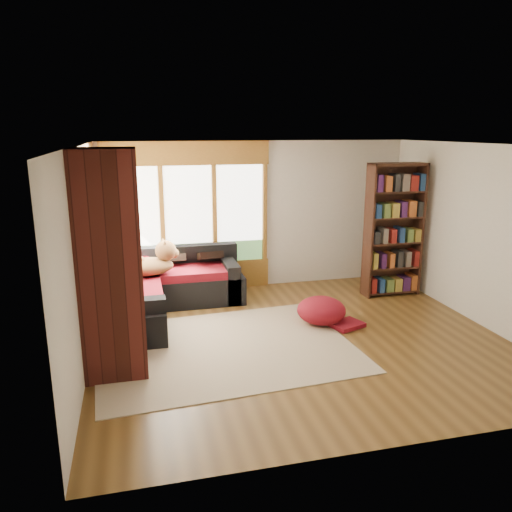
{
  "coord_description": "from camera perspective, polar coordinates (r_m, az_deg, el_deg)",
  "views": [
    {
      "loc": [
        -2.09,
        -6.03,
        2.8
      ],
      "look_at": [
        -0.37,
        0.99,
        0.95
      ],
      "focal_mm": 35.0,
      "sensor_mm": 36.0,
      "label": 1
    }
  ],
  "objects": [
    {
      "name": "wall_left",
      "position": [
        6.25,
        -19.4,
        -0.35
      ],
      "size": [
        0.04,
        5.0,
        2.6
      ],
      "primitive_type": "cube",
      "color": "silver",
      "rests_on": "ground"
    },
    {
      "name": "roller_blind",
      "position": [
        8.15,
        -17.97,
        6.27
      ],
      "size": [
        0.03,
        0.72,
        0.9
      ],
      "primitive_type": "cube",
      "color": "#739262",
      "rests_on": "wall_left"
    },
    {
      "name": "brick_chimney",
      "position": [
        5.88,
        -16.31,
        -0.99
      ],
      "size": [
        0.7,
        0.7,
        2.6
      ],
      "primitive_type": "cube",
      "color": "#471914",
      "rests_on": "ground"
    },
    {
      "name": "pouf",
      "position": [
        7.46,
        7.48,
        -6.09
      ],
      "size": [
        0.77,
        0.77,
        0.39
      ],
      "primitive_type": "ellipsoid",
      "rotation": [
        0.0,
        0.0,
        0.07
      ],
      "color": "maroon",
      "rests_on": "area_rug"
    },
    {
      "name": "dog_brindle",
      "position": [
        7.31,
        -15.15,
        -2.59
      ],
      "size": [
        0.51,
        0.75,
        0.39
      ],
      "rotation": [
        0.0,
        0.0,
        1.45
      ],
      "color": "#3C271E",
      "rests_on": "sectional_sofa"
    },
    {
      "name": "dog_tan",
      "position": [
        7.91,
        -11.81,
        -0.8
      ],
      "size": [
        0.89,
        0.59,
        0.47
      ],
      "rotation": [
        0.0,
        0.0,
        0.09
      ],
      "color": "brown",
      "rests_on": "sectional_sofa"
    },
    {
      "name": "area_rug",
      "position": [
        6.67,
        -3.51,
        -10.43
      ],
      "size": [
        3.45,
        2.73,
        0.01
      ],
      "primitive_type": "cube",
      "rotation": [
        0.0,
        0.0,
        0.07
      ],
      "color": "beige",
      "rests_on": "ground"
    },
    {
      "name": "bookshelf",
      "position": [
        8.75,
        15.48,
        2.83
      ],
      "size": [
        0.97,
        0.32,
        2.26
      ],
      "color": "#3C1E14",
      "rests_on": "ground"
    },
    {
      "name": "floor",
      "position": [
        6.97,
        4.98,
        -9.38
      ],
      "size": [
        5.5,
        5.5,
        0.0
      ],
      "primitive_type": "plane",
      "color": "#553817",
      "rests_on": "ground"
    },
    {
      "name": "wall_back",
      "position": [
        8.91,
        0.01,
        4.67
      ],
      "size": [
        5.5,
        0.04,
        2.6
      ],
      "primitive_type": "cube",
      "color": "silver",
      "rests_on": "ground"
    },
    {
      "name": "wall_front",
      "position": [
        4.37,
        15.93,
        -6.28
      ],
      "size": [
        5.5,
        0.04,
        2.6
      ],
      "primitive_type": "cube",
      "color": "silver",
      "rests_on": "ground"
    },
    {
      "name": "wall_right",
      "position": [
        7.87,
        24.53,
        2.08
      ],
      "size": [
        0.04,
        5.0,
        2.6
      ],
      "primitive_type": "cube",
      "color": "silver",
      "rests_on": "ground"
    },
    {
      "name": "windows_back",
      "position": [
        8.67,
        -7.69,
        4.61
      ],
      "size": [
        2.82,
        0.1,
        1.9
      ],
      "color": "olive",
      "rests_on": "wall_back"
    },
    {
      "name": "sectional_sofa",
      "position": [
        8.12,
        -12.15,
        -3.87
      ],
      "size": [
        2.2,
        2.2,
        0.8
      ],
      "rotation": [
        0.0,
        0.0,
        -0.04
      ],
      "color": "black",
      "rests_on": "ground"
    },
    {
      "name": "ceiling",
      "position": [
        6.38,
        5.49,
        12.51
      ],
      "size": [
        5.5,
        5.5,
        0.0
      ],
      "primitive_type": "plane",
      "color": "white"
    },
    {
      "name": "throw_pillows",
      "position": [
        8.14,
        -12.08,
        -0.57
      ],
      "size": [
        1.98,
        1.68,
        0.45
      ],
      "color": "black",
      "rests_on": "sectional_sofa"
    },
    {
      "name": "windows_left",
      "position": [
        7.4,
        -18.38,
        2.33
      ],
      "size": [
        0.1,
        2.62,
        1.9
      ],
      "color": "olive",
      "rests_on": "wall_left"
    }
  ]
}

